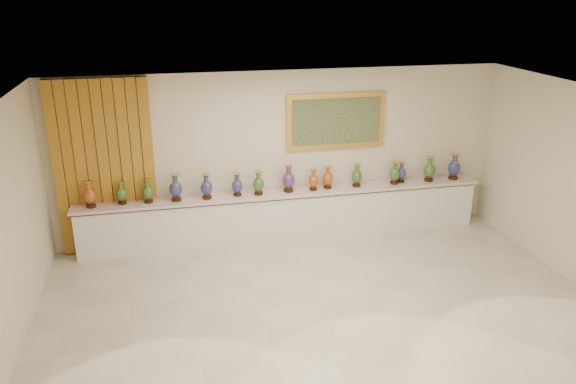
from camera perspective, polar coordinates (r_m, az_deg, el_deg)
name	(u,v)px	position (r m, az deg, el deg)	size (l,w,h in m)	color
ground	(318,301)	(8.37, 3.08, -11.00)	(8.00, 8.00, 0.00)	beige
room	(144,160)	(9.73, -14.43, 3.20)	(8.00, 8.00, 8.00)	beige
counter	(285,215)	(10.14, -0.29, -2.38)	(7.28, 0.48, 0.90)	white
vase_0	(90,196)	(9.75, -19.48, -0.34)	(0.23, 0.23, 0.46)	#321B0E
vase_1	(122,194)	(9.74, -16.55, -0.18)	(0.21, 0.21, 0.40)	#321B0E
vase_2	(148,192)	(9.69, -14.04, -0.02)	(0.22, 0.22, 0.41)	#321B0E
vase_3	(176,189)	(9.66, -11.34, 0.32)	(0.25, 0.25, 0.48)	#321B0E
vase_4	(207,188)	(9.67, -8.28, 0.45)	(0.23, 0.23, 0.45)	#321B0E
vase_5	(237,186)	(9.75, -5.19, 0.65)	(0.25, 0.25, 0.41)	#321B0E
vase_6	(258,184)	(9.77, -3.02, 0.80)	(0.23, 0.23, 0.43)	#321B0E
vase_7	(289,180)	(9.89, 0.05, 1.25)	(0.24, 0.24, 0.49)	#321B0E
vase_8	(313,181)	(9.99, 2.59, 1.15)	(0.23, 0.23, 0.39)	#321B0E
vase_9	(328,178)	(10.09, 4.06, 1.40)	(0.23, 0.23, 0.42)	#321B0E
vase_10	(357,176)	(10.24, 7.00, 1.59)	(0.25, 0.25, 0.43)	#321B0E
vase_11	(395,174)	(10.48, 10.78, 1.82)	(0.22, 0.22, 0.43)	#321B0E
vase_12	(401,173)	(10.60, 11.43, 1.90)	(0.22, 0.22, 0.39)	#321B0E
vase_13	(429,170)	(10.78, 14.16, 2.18)	(0.27, 0.27, 0.47)	#321B0E
vase_14	(454,168)	(11.00, 16.53, 2.39)	(0.29, 0.29, 0.50)	#321B0E
label_card	(145,205)	(9.65, -14.35, -1.27)	(0.10, 0.06, 0.00)	white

